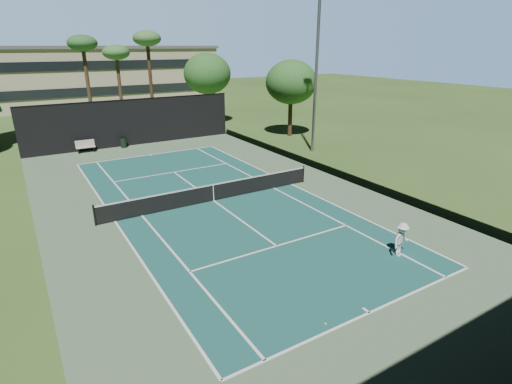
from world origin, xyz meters
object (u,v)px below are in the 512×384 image
(tennis_ball_d, at_px, (97,204))
(tennis_ball_c, at_px, (194,193))
(tennis_ball_a, at_px, (325,324))
(park_bench, at_px, (85,146))
(player, at_px, (401,239))
(tennis_ball_b, at_px, (185,183))
(tennis_net, at_px, (213,192))
(trash_bin, at_px, (123,142))

(tennis_ball_d, bearing_deg, tennis_ball_c, -12.73)
(tennis_ball_a, relative_size, park_bench, 0.05)
(player, xyz_separation_m, tennis_ball_b, (-4.21, 13.49, -0.71))
(tennis_ball_a, distance_m, park_bench, 27.16)
(tennis_net, bearing_deg, player, -67.79)
(tennis_net, bearing_deg, tennis_ball_c, 107.21)
(tennis_ball_b, height_order, tennis_ball_c, tennis_ball_c)
(tennis_ball_d, height_order, trash_bin, trash_bin)
(tennis_net, relative_size, park_bench, 8.60)
(tennis_ball_a, height_order, tennis_ball_d, tennis_ball_a)
(trash_bin, bearing_deg, tennis_ball_d, -110.19)
(tennis_net, xyz_separation_m, tennis_ball_a, (-1.63, -11.57, -0.52))
(player, bearing_deg, tennis_ball_c, 101.02)
(tennis_ball_a, xyz_separation_m, trash_bin, (0.48, 27.08, 0.44))
(player, distance_m, tennis_ball_b, 14.15)
(trash_bin, bearing_deg, player, -78.51)
(tennis_net, relative_size, tennis_ball_b, 196.47)
(trash_bin, bearing_deg, park_bench, -179.13)
(player, distance_m, tennis_ball_a, 5.95)
(tennis_net, relative_size, tennis_ball_c, 186.02)
(tennis_ball_b, xyz_separation_m, trash_bin, (-0.92, 11.77, 0.45))
(tennis_net, relative_size, trash_bin, 13.65)
(player, distance_m, tennis_ball_d, 15.98)
(player, xyz_separation_m, park_bench, (-8.23, 25.22, -0.20))
(tennis_ball_c, bearing_deg, park_bench, 105.14)
(tennis_ball_c, distance_m, trash_bin, 13.88)
(tennis_ball_b, distance_m, tennis_ball_c, 2.11)
(tennis_ball_a, relative_size, tennis_ball_d, 1.22)
(trash_bin, bearing_deg, tennis_ball_a, -91.02)
(tennis_net, xyz_separation_m, tennis_ball_d, (-5.81, 2.84, -0.53))
(tennis_ball_a, xyz_separation_m, park_bench, (-2.61, 27.03, 0.51))
(tennis_ball_a, bearing_deg, tennis_net, 81.96)
(tennis_ball_d, bearing_deg, tennis_ball_a, -73.85)
(player, relative_size, tennis_ball_a, 19.88)
(tennis_ball_b, distance_m, trash_bin, 11.82)
(player, height_order, tennis_ball_c, player)
(park_bench, xyz_separation_m, trash_bin, (3.10, 0.05, -0.07))
(tennis_net, relative_size, player, 8.63)
(player, height_order, park_bench, player)
(tennis_ball_b, relative_size, tennis_ball_c, 0.95)
(tennis_net, relative_size, tennis_ball_a, 171.46)
(player, bearing_deg, tennis_ball_a, -172.62)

